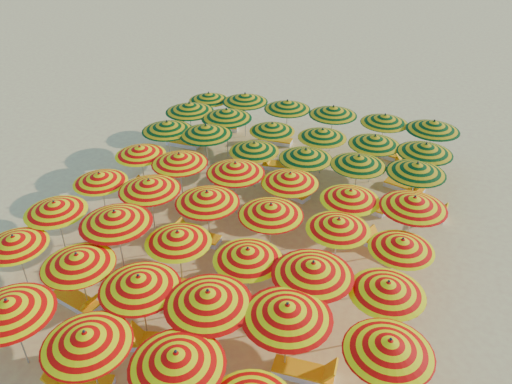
# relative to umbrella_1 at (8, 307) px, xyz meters

# --- Properties ---
(ground) EXTENTS (120.00, 120.00, 0.00)m
(ground) POSITION_rel_umbrella_1_xyz_m (3.56, 7.91, -2.18)
(ground) COLOR #F2D16B
(ground) RESTS_ON ground
(umbrella_1) EXTENTS (2.78, 2.78, 2.48)m
(umbrella_1) POSITION_rel_umbrella_1_xyz_m (0.00, 0.00, 0.00)
(umbrella_1) COLOR silver
(umbrella_1) RESTS_ON ground
(umbrella_2) EXTENTS (2.69, 2.69, 2.39)m
(umbrella_2) POSITION_rel_umbrella_1_xyz_m (2.48, -0.07, -0.08)
(umbrella_2) COLOR silver
(umbrella_2) RESTS_ON ground
(umbrella_3) EXTENTS (2.76, 2.76, 2.45)m
(umbrella_3) POSITION_rel_umbrella_1_xyz_m (4.86, 0.18, -0.02)
(umbrella_3) COLOR silver
(umbrella_3) RESTS_ON ground
(umbrella_6) EXTENTS (2.30, 2.30, 2.18)m
(umbrella_6) POSITION_rel_umbrella_1_xyz_m (-2.26, 2.44, -0.26)
(umbrella_6) COLOR silver
(umbrella_6) RESTS_ON ground
(umbrella_7) EXTENTS (2.78, 2.78, 2.34)m
(umbrella_7) POSITION_rel_umbrella_1_xyz_m (0.32, 2.31, -0.12)
(umbrella_7) COLOR silver
(umbrella_7) RESTS_ON ground
(umbrella_8) EXTENTS (2.46, 2.46, 2.43)m
(umbrella_8) POSITION_rel_umbrella_1_xyz_m (2.60, 2.09, -0.04)
(umbrella_8) COLOR silver
(umbrella_8) RESTS_ON ground
(umbrella_9) EXTENTS (3.18, 3.18, 2.54)m
(umbrella_9) POSITION_rel_umbrella_1_xyz_m (4.69, 2.16, 0.06)
(umbrella_9) COLOR silver
(umbrella_9) RESTS_ON ground
(umbrella_10) EXTENTS (2.50, 2.50, 2.54)m
(umbrella_10) POSITION_rel_umbrella_1_xyz_m (6.78, 2.48, 0.06)
(umbrella_10) COLOR silver
(umbrella_10) RESTS_ON ground
(umbrella_11) EXTENTS (2.49, 2.49, 2.38)m
(umbrella_11) POSITION_rel_umbrella_1_xyz_m (9.38, 2.44, -0.09)
(umbrella_11) COLOR silver
(umbrella_11) RESTS_ON ground
(umbrella_12) EXTENTS (2.23, 2.23, 2.28)m
(umbrella_12) POSITION_rel_umbrella_1_xyz_m (-2.28, 4.36, -0.17)
(umbrella_12) COLOR silver
(umbrella_12) RESTS_ON ground
(umbrella_13) EXTENTS (3.11, 3.11, 2.54)m
(umbrella_13) POSITION_rel_umbrella_1_xyz_m (0.25, 4.34, 0.05)
(umbrella_13) COLOR silver
(umbrella_13) RESTS_ON ground
(umbrella_14) EXTENTS (2.18, 2.18, 2.26)m
(umbrella_14) POSITION_rel_umbrella_1_xyz_m (2.48, 4.45, -0.19)
(umbrella_14) COLOR silver
(umbrella_14) RESTS_ON ground
(umbrella_15) EXTENTS (2.66, 2.66, 2.27)m
(umbrella_15) POSITION_rel_umbrella_1_xyz_m (4.86, 4.48, -0.19)
(umbrella_15) COLOR silver
(umbrella_15) RESTS_ON ground
(umbrella_16) EXTENTS (3.07, 3.07, 2.52)m
(umbrella_16) POSITION_rel_umbrella_1_xyz_m (6.93, 4.31, 0.04)
(umbrella_16) COLOR silver
(umbrella_16) RESTS_ON ground
(umbrella_17) EXTENTS (2.74, 2.74, 2.29)m
(umbrella_17) POSITION_rel_umbrella_1_xyz_m (9.01, 4.55, -0.17)
(umbrella_17) COLOR silver
(umbrella_17) RESTS_ON ground
(umbrella_18) EXTENTS (2.43, 2.43, 2.19)m
(umbrella_18) POSITION_rel_umbrella_1_xyz_m (-2.16, 6.68, -0.25)
(umbrella_18) COLOR silver
(umbrella_18) RESTS_ON ground
(umbrella_19) EXTENTS (2.70, 2.70, 2.42)m
(umbrella_19) POSITION_rel_umbrella_1_xyz_m (0.08, 6.63, -0.05)
(umbrella_19) COLOR silver
(umbrella_19) RESTS_ON ground
(umbrella_20) EXTENTS (2.79, 2.79, 2.44)m
(umbrella_20) POSITION_rel_umbrella_1_xyz_m (2.41, 6.67, -0.04)
(umbrella_20) COLOR silver
(umbrella_20) RESTS_ON ground
(umbrella_21) EXTENTS (2.75, 2.75, 2.38)m
(umbrella_21) POSITION_rel_umbrella_1_xyz_m (4.73, 6.83, -0.08)
(umbrella_21) COLOR silver
(umbrella_21) RESTS_ON ground
(umbrella_22) EXTENTS (2.36, 2.36, 2.27)m
(umbrella_22) POSITION_rel_umbrella_1_xyz_m (7.03, 7.01, -0.19)
(umbrella_22) COLOR silver
(umbrella_22) RESTS_ON ground
(umbrella_23) EXTENTS (2.55, 2.55, 2.19)m
(umbrella_23) POSITION_rel_umbrella_1_xyz_m (9.11, 6.78, -0.25)
(umbrella_23) COLOR silver
(umbrella_23) RESTS_ON ground
(umbrella_24) EXTENTS (2.30, 2.30, 2.24)m
(umbrella_24) POSITION_rel_umbrella_1_xyz_m (-1.91, 9.09, -0.21)
(umbrella_24) COLOR silver
(umbrella_24) RESTS_ON ground
(umbrella_25) EXTENTS (2.29, 2.29, 2.40)m
(umbrella_25) POSITION_rel_umbrella_1_xyz_m (0.10, 8.84, -0.07)
(umbrella_25) COLOR silver
(umbrella_25) RESTS_ON ground
(umbrella_26) EXTENTS (2.87, 2.87, 2.42)m
(umbrella_26) POSITION_rel_umbrella_1_xyz_m (2.49, 8.95, -0.05)
(umbrella_26) COLOR silver
(umbrella_26) RESTS_ON ground
(umbrella_27) EXTENTS (2.62, 2.62, 2.32)m
(umbrella_27) POSITION_rel_umbrella_1_xyz_m (4.65, 9.15, -0.14)
(umbrella_27) COLOR silver
(umbrella_27) RESTS_ON ground
(umbrella_28) EXTENTS (2.34, 2.34, 2.28)m
(umbrella_28) POSITION_rel_umbrella_1_xyz_m (7.00, 8.87, -0.17)
(umbrella_28) COLOR silver
(umbrella_28) RESTS_ON ground
(umbrella_29) EXTENTS (3.07, 3.07, 2.47)m
(umbrella_29) POSITION_rel_umbrella_1_xyz_m (9.18, 8.96, -0.01)
(umbrella_29) COLOR silver
(umbrella_29) RESTS_ON ground
(umbrella_30) EXTENTS (2.71, 2.71, 2.45)m
(umbrella_30) POSITION_rel_umbrella_1_xyz_m (-1.88, 11.28, -0.03)
(umbrella_30) COLOR silver
(umbrella_30) RESTS_ON ground
(umbrella_31) EXTENTS (2.84, 2.84, 2.50)m
(umbrella_31) POSITION_rel_umbrella_1_xyz_m (-0.04, 11.47, 0.02)
(umbrella_31) COLOR silver
(umbrella_31) RESTS_ON ground
(umbrella_32) EXTENTS (2.71, 2.71, 2.25)m
(umbrella_32) POSITION_rel_umbrella_1_xyz_m (2.39, 11.13, -0.20)
(umbrella_32) COLOR silver
(umbrella_32) RESTS_ON ground
(umbrella_33) EXTENTS (2.71, 2.71, 2.34)m
(umbrella_33) POSITION_rel_umbrella_1_xyz_m (4.64, 11.19, -0.12)
(umbrella_33) COLOR silver
(umbrella_33) RESTS_ON ground
(umbrella_34) EXTENTS (2.35, 2.35, 2.36)m
(umbrella_34) POSITION_rel_umbrella_1_xyz_m (6.76, 11.40, -0.10)
(umbrella_34) COLOR silver
(umbrella_34) RESTS_ON ground
(umbrella_35) EXTENTS (2.77, 2.77, 2.43)m
(umbrella_35) POSITION_rel_umbrella_1_xyz_m (8.99, 11.52, -0.05)
(umbrella_35) COLOR silver
(umbrella_35) RESTS_ON ground
(umbrella_36) EXTENTS (2.36, 2.36, 2.49)m
(umbrella_36) POSITION_rel_umbrella_1_xyz_m (-1.93, 13.50, 0.01)
(umbrella_36) COLOR silver
(umbrella_36) RESTS_ON ground
(umbrella_37) EXTENTS (2.47, 2.47, 2.53)m
(umbrella_37) POSITION_rel_umbrella_1_xyz_m (0.10, 13.37, 0.05)
(umbrella_37) COLOR silver
(umbrella_37) RESTS_ON ground
(umbrella_38) EXTENTS (2.35, 2.35, 2.21)m
(umbrella_38) POSITION_rel_umbrella_1_xyz_m (2.39, 13.34, -0.23)
(umbrella_38) COLOR silver
(umbrella_38) RESTS_ON ground
(umbrella_39) EXTENTS (2.53, 2.53, 2.30)m
(umbrella_39) POSITION_rel_umbrella_1_xyz_m (4.74, 13.40, -0.16)
(umbrella_39) COLOR silver
(umbrella_39) RESTS_ON ground
(umbrella_40) EXTENTS (2.45, 2.45, 2.36)m
(umbrella_40) POSITION_rel_umbrella_1_xyz_m (7.02, 13.47, -0.11)
(umbrella_40) COLOR silver
(umbrella_40) RESTS_ON ground
(umbrella_41) EXTENTS (3.04, 3.04, 2.43)m
(umbrella_41) POSITION_rel_umbrella_1_xyz_m (9.13, 13.34, -0.04)
(umbrella_41) COLOR silver
(umbrella_41) RESTS_ON ground
(umbrella_42) EXTENTS (2.62, 2.62, 2.21)m
(umbrella_42) POSITION_rel_umbrella_1_xyz_m (-1.98, 15.67, -0.23)
(umbrella_42) COLOR silver
(umbrella_42) RESTS_ON ground
(umbrella_43) EXTENTS (2.94, 2.94, 2.45)m
(umbrella_43) POSITION_rel_umbrella_1_xyz_m (0.06, 15.72, -0.02)
(umbrella_43) COLOR silver
(umbrella_43) RESTS_ON ground
(umbrella_44) EXTENTS (2.57, 2.57, 2.43)m
(umbrella_44) POSITION_rel_umbrella_1_xyz_m (2.34, 15.65, -0.04)
(umbrella_44) COLOR silver
(umbrella_44) RESTS_ON ground
(umbrella_45) EXTENTS (3.01, 3.01, 2.45)m
(umbrella_45) POSITION_rel_umbrella_1_xyz_m (4.62, 15.74, -0.02)
(umbrella_45) COLOR silver
(umbrella_45) RESTS_ON ground
(umbrella_46) EXTENTS (2.43, 2.43, 2.35)m
(umbrella_46) POSITION_rel_umbrella_1_xyz_m (7.05, 15.89, -0.11)
(umbrella_46) COLOR silver
(umbrella_46) RESTS_ON ground
(umbrella_47) EXTENTS (3.11, 3.11, 2.52)m
(umbrella_47) POSITION_rel_umbrella_1_xyz_m (9.24, 15.61, 0.04)
(umbrella_47) COLOR silver
(umbrella_47) RESTS_ON ground
(lounger_0) EXTENTS (1.83, 1.08, 0.69)m
(lounger_0) POSITION_rel_umbrella_1_xyz_m (1.88, -0.14, -2.03)
(lounger_0) COLOR white
(lounger_0) RESTS_ON ground
(lounger_3) EXTENTS (1.81, 0.89, 0.69)m
(lounger_3) POSITION_rel_umbrella_1_xyz_m (-0.19, 2.37, -2.03)
(lounger_3) COLOR white
(lounger_3) RESTS_ON ground
(lounger_4) EXTENTS (1.83, 1.10, 0.69)m
(lounger_4) POSITION_rel_umbrella_1_xyz_m (3.11, 1.89, -2.03)
(lounger_4) COLOR white
(lounger_4) RESTS_ON ground
(lounger_5) EXTENTS (1.78, 0.74, 0.69)m
(lounger_5) POSITION_rel_umbrella_1_xyz_m (7.37, 2.47, -2.03)
(lounger_5) COLOR white
(lounger_5) RESTS_ON ground
(lounger_6) EXTENTS (1.77, 0.71, 0.69)m
(lounger_6) POSITION_rel_umbrella_1_xyz_m (3.08, 4.24, -2.03)
(lounger_6) COLOR white
(lounger_6) RESTS_ON ground
(lounger_7) EXTENTS (1.73, 0.58, 0.69)m
(lounger_7) POSITION_rel_umbrella_1_xyz_m (1.81, 6.80, -2.03)
(lounger_7) COLOR white
(lounger_7) RESTS_ON ground
(lounger_8) EXTENTS (1.81, 0.89, 0.69)m
(lounger_8) POSITION_rel_umbrella_1_xyz_m (-1.41, 9.06, -2.03)
(lounger_8) COLOR white
(lounger_8) RESTS_ON ground
(lounger_9) EXTENTS (1.83, 1.13, 0.69)m
(lounger_9) POSITION_rel_umbrella_1_xyz_m (8.58, 8.76, -2.03)
(lounger_9) COLOR white
(lounger_9) RESTS_ON ground
(lounger_10) EXTENTS (1.83, 1.13, 0.69)m
(lounger_10) POSITION_rel_umbrella_1_xyz_m (4.04, 11.15, -2.03)
(lounger_10) COLOR white
(lounger_10) RESTS_ON ground
(lounger_11) EXTENTS (1.82, 0.94, 0.69)m
(lounger_11) POSITION_rel_umbrella_1_xyz_m (7.26, 11.26, -2.03)
(lounger_11) COLOR white
(lounger_11) RESTS_ON ground
(lounger_12) EXTENTS (1.77, 0.71, 0.69)m
(lounger_12) POSITION_rel_umbrella_1_xyz_m (9.59, 11.63, -2.03)
(lounger_12) COLOR white
(lounger_12) RESTS_ON ground
(lounger_13) EXTENTS (1.76, 0.66, 0.69)m
(lounger_13) POSITION_rel_umbrella_1_xyz_m (-2.53, 13.56, -2.03)
(lounger_13) COLOR white
(lounger_13) RESTS_ON ground
(lounger_14) EXTENTS (1.80, 0.86, 0.69)m
(lounger_14) POSITION_rel_umbrella_1_xyz_m (2.89, 13.12, -2.03)
(lounger_14) COLOR white
(lounger_14) RESTS_ON ground
(lounger_15) EXTENTS (1.82, 0.99, 0.69)m
(lounger_15) POSITION_rel_umbrella_1_xyz_m (8.62, 13.37, -2.03)
(lounger_15) COLOR white
(lounger_15) RESTS_ON ground
(lounger_16) EXTENTS (1.83, 1.14, 0.69)m
(lounger_16) POSITION_rel_umbrella_1_xyz_m (-1.38, 15.93, -2.03)
(lounger_16) COLOR white
(lounger_16) RESTS_ON ground
(lounger_17) EXTENTS (1.77, 0.70, 0.69)m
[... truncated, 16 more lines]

